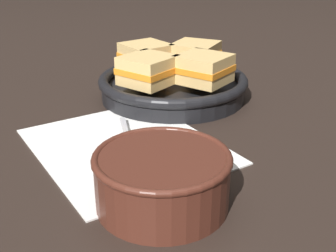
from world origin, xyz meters
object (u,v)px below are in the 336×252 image
object	(u,v)px
sandwich_far_left	(195,55)
spoon	(131,154)
skillet	(173,86)
sandwich_near_right	(203,69)
sandwich_near_left	(148,70)
sandwich_far_right	(146,56)
soup_bowl	(162,176)

from	to	relation	value
sandwich_far_left	spoon	bearing A→B (deg)	-59.98
spoon	skillet	xyz separation A→B (m)	(-0.14, 0.20, 0.01)
skillet	sandwich_far_left	size ratio (longest dim) A/B	3.34
sandwich_near_right	sandwich_near_left	bearing A→B (deg)	-126.22
sandwich_far_right	sandwich_near_left	bearing A→B (deg)	-36.22
spoon	sandwich_far_left	size ratio (longest dim) A/B	1.49
sandwich_far_left	sandwich_far_right	xyz separation A→B (m)	(-0.05, -0.07, 0.00)
sandwich_near_left	sandwich_near_right	distance (m)	0.09
soup_bowl	sandwich_near_left	size ratio (longest dim) A/B	1.53
sandwich_near_right	soup_bowl	bearing A→B (deg)	-53.49
spoon	sandwich_far_left	distance (m)	0.31
sandwich_near_right	sandwich_far_right	size ratio (longest dim) A/B	1.11
spoon	sandwich_far_right	world-z (taller)	sandwich_far_right
soup_bowl	spoon	bearing A→B (deg)	161.59
sandwich_near_left	skillet	bearing A→B (deg)	100.28
skillet	sandwich_far_left	bearing A→B (deg)	97.22
soup_bowl	sandwich_far_left	bearing A→B (deg)	130.49
soup_bowl	skillet	xyz separation A→B (m)	(-0.24, 0.23, -0.01)
soup_bowl	sandwich_far_left	size ratio (longest dim) A/B	1.37
soup_bowl	sandwich_far_right	bearing A→B (deg)	144.00
soup_bowl	spoon	world-z (taller)	soup_bowl
sandwich_near_left	sandwich_near_right	xyz separation A→B (m)	(0.05, 0.07, 0.00)
sandwich_near_right	sandwich_far_right	distance (m)	0.13
soup_bowl	skillet	world-z (taller)	soup_bowl
skillet	sandwich_far_right	distance (m)	0.08
skillet	sandwich_far_left	xyz separation A→B (m)	(-0.01, 0.06, 0.04)
sandwich_near_left	sandwich_far_left	distance (m)	0.13
spoon	sandwich_far_left	xyz separation A→B (m)	(-0.15, 0.26, 0.06)
skillet	sandwich_near_right	xyz separation A→B (m)	(0.07, 0.01, 0.04)
sandwich_far_left	soup_bowl	bearing A→B (deg)	-49.51
sandwich_near_left	sandwich_far_left	xyz separation A→B (m)	(-0.02, 0.13, 0.00)
soup_bowl	spoon	size ratio (longest dim) A/B	0.92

